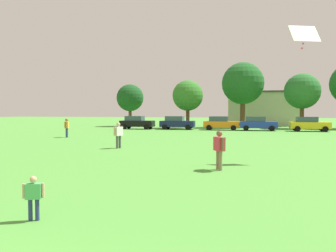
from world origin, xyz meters
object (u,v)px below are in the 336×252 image
at_px(tree_left, 188,96).
at_px(adult_bystander, 219,147).
at_px(kite, 304,35).
at_px(bystander_midfield, 67,126).
at_px(bystander_near_trees, 118,133).
at_px(tree_center_left, 243,84).
at_px(parked_car_yellow_4, 309,124).
at_px(tree_center_right, 302,91).
at_px(parked_car_blue_3, 258,123).
at_px(tree_far_left, 130,98).
at_px(child_kite_flyer, 34,194).
at_px(parked_car_black_0, 137,122).
at_px(parked_car_orange_2, 221,123).
at_px(parked_car_navy_1, 177,123).

bearing_deg(tree_left, adult_bystander, -78.42).
distance_m(kite, tree_left, 30.36).
relative_size(adult_bystander, bystander_midfield, 0.95).
height_order(bystander_near_trees, tree_center_left, tree_center_left).
relative_size(parked_car_yellow_4, tree_center_right, 0.59).
distance_m(parked_car_blue_3, tree_center_right, 9.20).
bearing_deg(tree_far_left, tree_left, -17.06).
xyz_separation_m(child_kite_flyer, tree_center_right, (11.97, 40.94, 4.32)).
distance_m(parked_car_black_0, parked_car_blue_3, 15.16).
xyz_separation_m(adult_bystander, parked_car_black_0, (-12.56, 27.91, -0.10)).
height_order(child_kite_flyer, parked_car_orange_2, parked_car_orange_2).
bearing_deg(tree_center_left, bystander_midfield, -125.69).
distance_m(child_kite_flyer, parked_car_blue_3, 35.63).
relative_size(child_kite_flyer, kite, 0.67).
relative_size(child_kite_flyer, tree_far_left, 0.16).
relative_size(adult_bystander, parked_car_orange_2, 0.37).
height_order(parked_car_black_0, parked_car_yellow_4, same).
relative_size(adult_bystander, bystander_near_trees, 0.98).
xyz_separation_m(bystander_near_trees, parked_car_navy_1, (-0.49, 21.67, -0.12)).
xyz_separation_m(bystander_midfield, tree_far_left, (-1.36, 21.19, 3.27)).
bearing_deg(adult_bystander, tree_far_left, 174.97).
height_order(bystander_midfield, parked_car_black_0, bystander_midfield).
height_order(kite, tree_center_right, tree_center_right).
bearing_deg(parked_car_orange_2, tree_center_right, 28.79).
distance_m(parked_car_navy_1, parked_car_yellow_4, 15.62).
xyz_separation_m(bystander_near_trees, parked_car_blue_3, (9.43, 21.36, -0.12)).
distance_m(bystander_midfield, tree_center_left, 26.67).
bearing_deg(tree_far_left, bystander_midfield, -86.32).
xyz_separation_m(parked_car_blue_3, tree_left, (-9.14, 4.12, 3.55)).
relative_size(adult_bystander, tree_far_left, 0.25).
distance_m(bystander_near_trees, parked_car_yellow_4, 25.93).
xyz_separation_m(child_kite_flyer, tree_far_left, (-12.31, 42.08, 3.69)).
distance_m(child_kite_flyer, adult_bystander, 8.07).
bearing_deg(kite, bystander_near_trees, 163.90).
relative_size(parked_car_yellow_4, tree_center_left, 0.47).
xyz_separation_m(parked_car_orange_2, tree_left, (-4.76, 3.91, 3.55)).
bearing_deg(tree_far_left, parked_car_navy_1, -38.02).
height_order(parked_car_black_0, tree_left, tree_left).
distance_m(parked_car_yellow_4, tree_left, 15.87).
height_order(parked_car_yellow_4, tree_left, tree_left).
bearing_deg(kite, tree_far_left, 121.95).
distance_m(kite, parked_car_black_0, 29.83).
bearing_deg(tree_center_right, parked_car_yellow_4, -91.57).
bearing_deg(child_kite_flyer, parked_car_navy_1, 75.49).
bearing_deg(parked_car_black_0, bystander_midfield, -97.67).
bearing_deg(parked_car_navy_1, bystander_near_trees, -88.70).
distance_m(parked_car_black_0, tree_left, 8.08).
bearing_deg(bystander_midfield, tree_center_right, 112.95).
bearing_deg(tree_far_left, parked_car_yellow_4, -16.75).
relative_size(adult_bystander, kite, 1.09).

